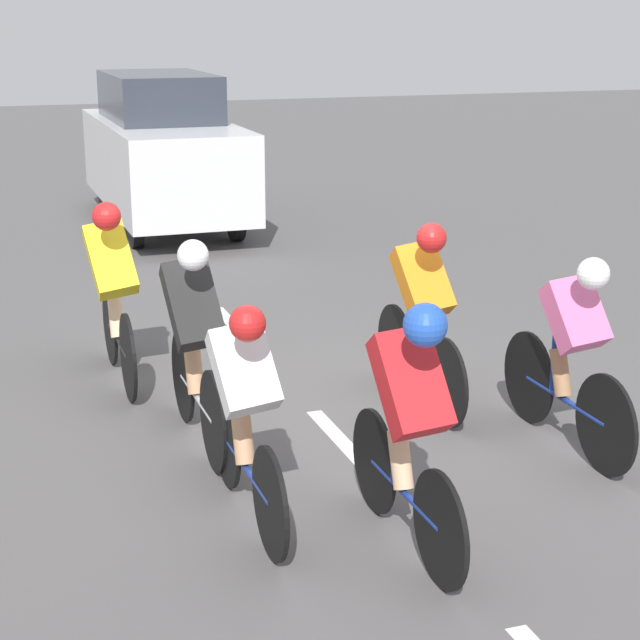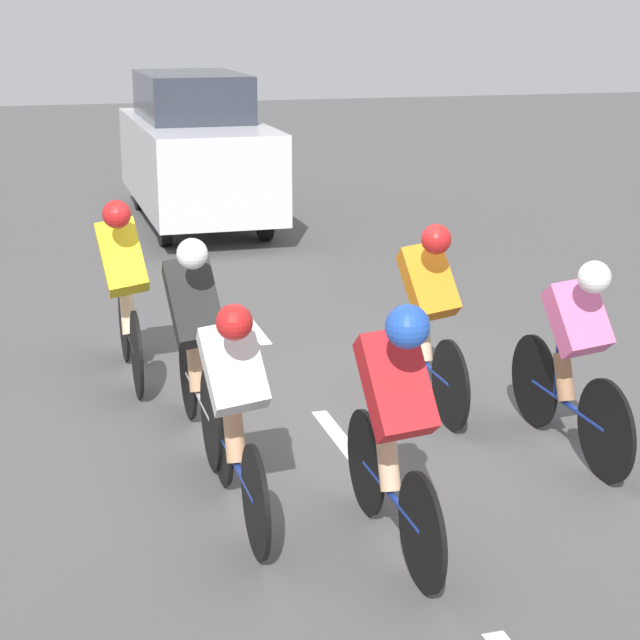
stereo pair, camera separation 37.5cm
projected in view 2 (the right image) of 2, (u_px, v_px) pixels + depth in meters
The scene contains 10 objects.
ground_plane at pixel (323, 417), 8.19m from camera, with size 60.00×60.00×0.00m, color #565454.
lane_stripe_mid at pixel (345, 445), 7.65m from camera, with size 0.12×1.40×0.01m, color white.
lane_stripe_far at pixel (251, 324), 10.61m from camera, with size 0.12×1.40×0.01m, color white.
cyclist_orange at pixel (428, 311), 8.13m from camera, with size 0.39×1.67×1.52m.
cyclist_white at pixel (235, 406), 6.30m from camera, with size 0.38×1.68×1.44m.
cyclist_yellow at pixel (125, 286), 8.78m from camera, with size 0.40×1.70×1.57m.
cyclist_red at pixel (396, 419), 5.89m from camera, with size 0.37×1.61×1.54m.
cyclist_pink at pixel (575, 353), 7.28m from camera, with size 0.37×1.72×1.45m.
cyclist_black at pixel (196, 337), 7.44m from camera, with size 0.38×1.69×1.56m.
support_car at pixel (195, 149), 15.43m from camera, with size 1.70×4.59×2.15m.
Camera 2 is at (2.11, 7.37, 2.98)m, focal length 60.00 mm.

